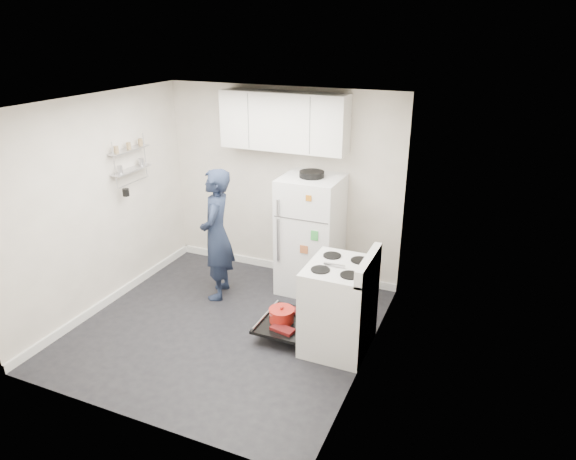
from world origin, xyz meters
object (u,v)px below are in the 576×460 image
at_px(electric_range, 338,307).
at_px(refrigerator, 311,234).
at_px(person, 217,235).
at_px(open_oven_door, 284,319).

relative_size(electric_range, refrigerator, 0.70).
bearing_deg(electric_range, person, 164.32).
xyz_separation_m(electric_range, person, (-1.71, 0.48, 0.35)).
bearing_deg(refrigerator, electric_range, -56.64).
bearing_deg(electric_range, refrigerator, 123.36).
height_order(electric_range, refrigerator, refrigerator).
xyz_separation_m(electric_range, refrigerator, (-0.72, 1.10, 0.29)).
bearing_deg(open_oven_door, person, 156.18).
xyz_separation_m(electric_range, open_oven_door, (-0.60, -0.01, -0.28)).
height_order(open_oven_door, refrigerator, refrigerator).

